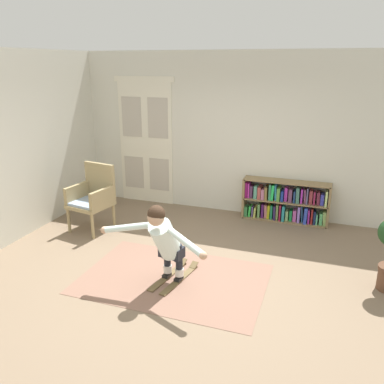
{
  "coord_description": "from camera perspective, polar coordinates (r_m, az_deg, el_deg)",
  "views": [
    {
      "loc": [
        1.57,
        -4.34,
        2.7
      ],
      "look_at": [
        -0.08,
        0.37,
        1.05
      ],
      "focal_mm": 36.96,
      "sensor_mm": 36.0,
      "label": 1
    }
  ],
  "objects": [
    {
      "name": "wicker_chair",
      "position": [
        6.76,
        -14.09,
        -0.55
      ],
      "size": [
        0.69,
        0.69,
        1.1
      ],
      "color": "#9D8A5E",
      "rests_on": "ground"
    },
    {
      "name": "rug",
      "position": [
        5.29,
        -2.68,
        -12.36
      ],
      "size": [
        2.37,
        1.59,
        0.01
      ],
      "primitive_type": "cube",
      "color": "#84604F",
      "rests_on": "ground"
    },
    {
      "name": "bookshelf",
      "position": [
        7.16,
        13.29,
        -1.47
      ],
      "size": [
        1.5,
        0.3,
        0.73
      ],
      "color": "olive",
      "rests_on": "ground"
    },
    {
      "name": "double_door",
      "position": [
        7.8,
        -6.68,
        7.29
      ],
      "size": [
        1.22,
        0.05,
        2.45
      ],
      "color": "silver",
      "rests_on": "ground"
    },
    {
      "name": "person_skier",
      "position": [
        4.84,
        -4.02,
        -6.68
      ],
      "size": [
        1.46,
        0.76,
        1.06
      ],
      "color": "white",
      "rests_on": "skis_pair"
    },
    {
      "name": "skis_pair",
      "position": [
        5.3,
        -2.5,
        -12.04
      ],
      "size": [
        0.41,
        0.89,
        0.07
      ],
      "color": "brown",
      "rests_on": "rug"
    },
    {
      "name": "side_wall_left",
      "position": [
        6.7,
        -24.33,
        5.91
      ],
      "size": [
        0.1,
        6.0,
        2.9
      ],
      "primitive_type": "cube",
      "color": "beige",
      "rests_on": "ground"
    },
    {
      "name": "back_wall",
      "position": [
        7.22,
        6.53,
        8.19
      ],
      "size": [
        6.0,
        0.1,
        2.9
      ],
      "primitive_type": "cube",
      "color": "beige",
      "rests_on": "ground"
    },
    {
      "name": "ground_plane",
      "position": [
        5.34,
        -0.52,
        -12.06
      ],
      "size": [
        7.2,
        7.2,
        0.0
      ],
      "primitive_type": "plane",
      "color": "#7B6650"
    }
  ]
}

